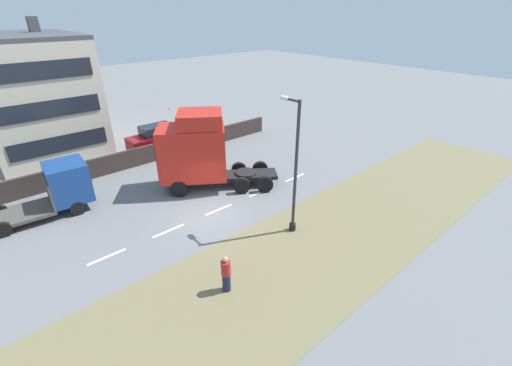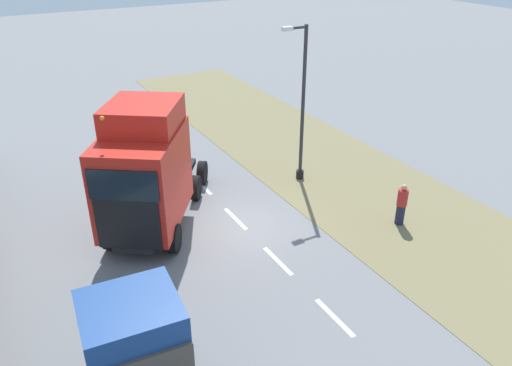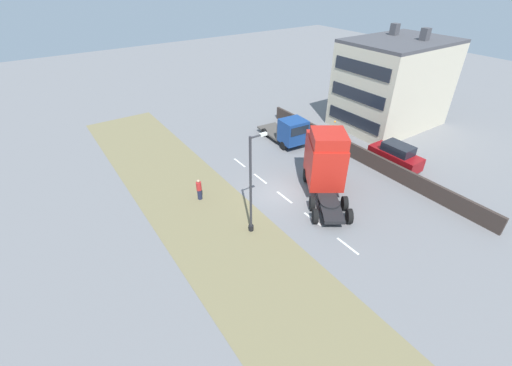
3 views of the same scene
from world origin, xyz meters
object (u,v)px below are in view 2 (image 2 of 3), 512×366
(lorry_cab, at_px, (146,172))
(pedestrian, at_px, (401,205))
(flatbed_truck, at_px, (139,361))
(lamp_post, at_px, (301,114))

(lorry_cab, distance_m, pedestrian, 9.61)
(lorry_cab, relative_size, flatbed_truck, 1.19)
(flatbed_truck, bearing_deg, lorry_cab, 74.46)
(lamp_post, height_order, pedestrian, lamp_post)
(flatbed_truck, height_order, lamp_post, lamp_post)
(lorry_cab, xyz_separation_m, pedestrian, (-8.51, 4.15, -1.65))
(flatbed_truck, xyz_separation_m, lamp_post, (-9.92, -8.33, 1.67))
(pedestrian, bearing_deg, lorry_cab, -25.99)
(lamp_post, distance_m, pedestrian, 5.76)
(lamp_post, bearing_deg, pedestrian, 103.74)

